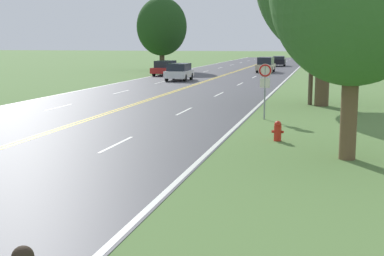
{
  "coord_description": "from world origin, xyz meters",
  "views": [
    {
      "loc": [
        10.22,
        -0.12,
        3.45
      ],
      "look_at": [
        6.45,
        15.03,
        0.92
      ],
      "focal_mm": 50.0,
      "sensor_mm": 36.0,
      "label": 1
    }
  ],
  "objects": [
    {
      "name": "car_red_sedan_mid_far",
      "position": [
        -5.83,
        53.1,
        0.77
      ],
      "size": [
        2.03,
        4.67,
        1.53
      ],
      "rotation": [
        0.0,
        0.0,
        1.52
      ],
      "color": "black",
      "rests_on": "ground"
    },
    {
      "name": "car_champagne_van_receding",
      "position": [
        3.61,
        61.18,
        0.91
      ],
      "size": [
        1.85,
        4.28,
        1.73
      ],
      "rotation": [
        0.0,
        0.0,
        -1.59
      ],
      "color": "black",
      "rests_on": "ground"
    },
    {
      "name": "fire_hydrant",
      "position": [
        8.68,
        18.54,
        0.36
      ],
      "size": [
        0.42,
        0.26,
        0.71
      ],
      "color": "red",
      "rests_on": "ground"
    },
    {
      "name": "car_black_hatchback_distant",
      "position": [
        3.73,
        77.53,
        0.77
      ],
      "size": [
        1.93,
        4.36,
        1.42
      ],
      "rotation": [
        0.0,
        0.0,
        -1.53
      ],
      "color": "black",
      "rests_on": "ground"
    },
    {
      "name": "car_white_hatchback_mid_near",
      "position": [
        -2.52,
        46.3,
        0.81
      ],
      "size": [
        1.95,
        3.95,
        1.53
      ],
      "rotation": [
        0.0,
        0.0,
        1.59
      ],
      "color": "black",
      "rests_on": "ground"
    },
    {
      "name": "utility_pole_midground",
      "position": [
        9.46,
        29.98,
        4.36
      ],
      "size": [
        1.8,
        0.24,
        8.42
      ],
      "color": "brown",
      "rests_on": "ground"
    },
    {
      "name": "tree_far_back",
      "position": [
        -8.93,
        61.88,
        5.23
      ],
      "size": [
        5.98,
        5.98,
        8.68
      ],
      "color": "#473828",
      "rests_on": "ground"
    },
    {
      "name": "traffic_sign",
      "position": [
        7.63,
        23.75,
        1.88
      ],
      "size": [
        0.6,
        0.1,
        2.49
      ],
      "color": "gray",
      "rests_on": "ground"
    }
  ]
}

